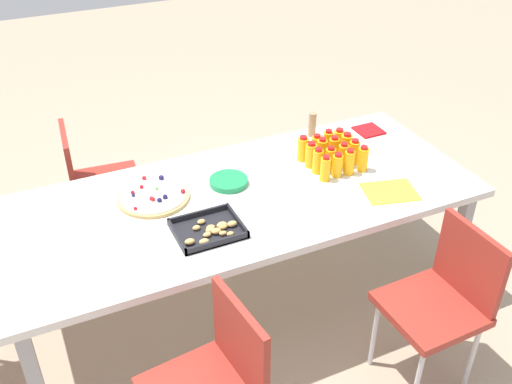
% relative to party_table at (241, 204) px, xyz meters
% --- Properties ---
extents(ground_plane, '(12.00, 12.00, 0.00)m').
position_rel_party_table_xyz_m(ground_plane, '(0.00, 0.00, -0.67)').
color(ground_plane, tan).
extents(party_table, '(2.38, 0.98, 0.72)m').
position_rel_party_table_xyz_m(party_table, '(0.00, 0.00, 0.00)').
color(party_table, silver).
rests_on(party_table, ground_plane).
extents(chair_near_right, '(0.43, 0.43, 0.83)m').
position_rel_party_table_xyz_m(chair_near_right, '(0.59, -0.83, -0.17)').
color(chair_near_right, maroon).
rests_on(chair_near_right, ground_plane).
extents(chair_far_left, '(0.41, 0.41, 0.83)m').
position_rel_party_table_xyz_m(chair_far_left, '(-0.64, 0.82, -0.17)').
color(chair_far_left, maroon).
rests_on(chair_far_left, ground_plane).
extents(chair_far_right, '(0.44, 0.44, 0.83)m').
position_rel_party_table_xyz_m(chair_far_right, '(0.47, 0.82, -0.17)').
color(chair_far_right, maroon).
rests_on(chair_far_right, ground_plane).
extents(juice_bottle_0, '(0.06, 0.06, 0.14)m').
position_rel_party_table_xyz_m(juice_bottle_0, '(-0.68, -0.19, 0.12)').
color(juice_bottle_0, '#FAAE14').
rests_on(juice_bottle_0, party_table).
extents(juice_bottle_1, '(0.05, 0.05, 0.15)m').
position_rel_party_table_xyz_m(juice_bottle_1, '(-0.60, -0.18, 0.12)').
color(juice_bottle_1, '#FAAE14').
rests_on(juice_bottle_1, party_table).
extents(juice_bottle_2, '(0.06, 0.06, 0.13)m').
position_rel_party_table_xyz_m(juice_bottle_2, '(-0.53, -0.18, 0.12)').
color(juice_bottle_2, '#F9AC14').
rests_on(juice_bottle_2, party_table).
extents(juice_bottle_3, '(0.06, 0.06, 0.14)m').
position_rel_party_table_xyz_m(juice_bottle_3, '(-0.45, -0.18, 0.12)').
color(juice_bottle_3, '#F9AD14').
rests_on(juice_bottle_3, party_table).
extents(juice_bottle_4, '(0.06, 0.06, 0.15)m').
position_rel_party_table_xyz_m(juice_bottle_4, '(-0.67, -0.10, 0.13)').
color(juice_bottle_4, '#F9AE14').
rests_on(juice_bottle_4, party_table).
extents(juice_bottle_5, '(0.06, 0.06, 0.14)m').
position_rel_party_table_xyz_m(juice_bottle_5, '(-0.60, -0.11, 0.12)').
color(juice_bottle_5, '#FAAD14').
rests_on(juice_bottle_5, party_table).
extents(juice_bottle_6, '(0.06, 0.06, 0.15)m').
position_rel_party_table_xyz_m(juice_bottle_6, '(-0.52, -0.11, 0.13)').
color(juice_bottle_6, '#F9AC14').
rests_on(juice_bottle_6, party_table).
extents(juice_bottle_7, '(0.06, 0.06, 0.14)m').
position_rel_party_table_xyz_m(juice_bottle_7, '(-0.45, -0.10, 0.12)').
color(juice_bottle_7, '#F9AC14').
rests_on(juice_bottle_7, party_table).
extents(juice_bottle_8, '(0.06, 0.06, 0.14)m').
position_rel_party_table_xyz_m(juice_bottle_8, '(-0.68, -0.04, 0.12)').
color(juice_bottle_8, '#F9AC14').
rests_on(juice_bottle_8, party_table).
extents(juice_bottle_9, '(0.05, 0.05, 0.14)m').
position_rel_party_table_xyz_m(juice_bottle_9, '(-0.61, -0.03, 0.12)').
color(juice_bottle_9, '#FAAE14').
rests_on(juice_bottle_9, party_table).
extents(juice_bottle_10, '(0.05, 0.05, 0.14)m').
position_rel_party_table_xyz_m(juice_bottle_10, '(-0.53, -0.03, 0.12)').
color(juice_bottle_10, '#FAAD14').
rests_on(juice_bottle_10, party_table).
extents(juice_bottle_11, '(0.06, 0.06, 0.15)m').
position_rel_party_table_xyz_m(juice_bottle_11, '(-0.45, -0.03, 0.12)').
color(juice_bottle_11, '#FAAE14').
rests_on(juice_bottle_11, party_table).
extents(juice_bottle_12, '(0.06, 0.06, 0.15)m').
position_rel_party_table_xyz_m(juice_bottle_12, '(-0.68, 0.05, 0.12)').
color(juice_bottle_12, '#F9AC14').
rests_on(juice_bottle_12, party_table).
extents(juice_bottle_13, '(0.05, 0.05, 0.15)m').
position_rel_party_table_xyz_m(juice_bottle_13, '(-0.60, 0.05, 0.12)').
color(juice_bottle_13, '#FAAE14').
rests_on(juice_bottle_13, party_table).
extents(juice_bottle_14, '(0.06, 0.06, 0.13)m').
position_rel_party_table_xyz_m(juice_bottle_14, '(-0.53, 0.04, 0.12)').
color(juice_bottle_14, '#F9AC14').
rests_on(juice_bottle_14, party_table).
extents(juice_bottle_15, '(0.05, 0.05, 0.14)m').
position_rel_party_table_xyz_m(juice_bottle_15, '(-0.45, 0.05, 0.12)').
color(juice_bottle_15, '#F9AE14').
rests_on(juice_bottle_15, party_table).
extents(fruit_pizza, '(0.36, 0.36, 0.05)m').
position_rel_party_table_xyz_m(fruit_pizza, '(0.40, -0.16, 0.07)').
color(fruit_pizza, tan).
rests_on(fruit_pizza, party_table).
extents(snack_tray, '(0.31, 0.25, 0.04)m').
position_rel_party_table_xyz_m(snack_tray, '(0.25, 0.21, 0.07)').
color(snack_tray, black).
rests_on(snack_tray, party_table).
extents(plate_stack, '(0.20, 0.20, 0.03)m').
position_rel_party_table_xyz_m(plate_stack, '(0.01, -0.12, 0.07)').
color(plate_stack, '#1E8C4C').
rests_on(plate_stack, party_table).
extents(napkin_stack, '(0.15, 0.15, 0.01)m').
position_rel_party_table_xyz_m(napkin_stack, '(-0.96, -0.31, 0.06)').
color(napkin_stack, red).
rests_on(napkin_stack, party_table).
extents(cardboard_tube, '(0.04, 0.04, 0.15)m').
position_rel_party_table_xyz_m(cardboard_tube, '(-0.63, -0.40, 0.13)').
color(cardboard_tube, '#9E7A56').
rests_on(cardboard_tube, party_table).
extents(paper_folder, '(0.30, 0.26, 0.01)m').
position_rel_party_table_xyz_m(paper_folder, '(-0.69, 0.29, 0.06)').
color(paper_folder, yellow).
rests_on(paper_folder, party_table).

